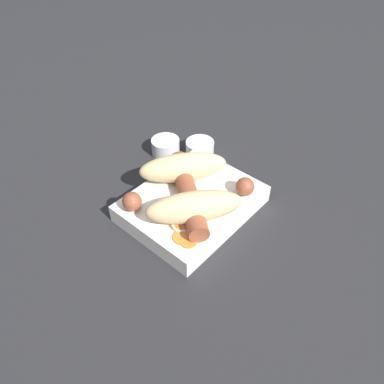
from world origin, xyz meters
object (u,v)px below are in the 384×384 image
(food_tray, at_px, (192,204))
(sausage, at_px, (190,194))
(condiment_cup_far, at_px, (166,147))
(bread_roll, at_px, (188,186))
(condiment_cup_near, at_px, (200,149))

(food_tray, distance_m, sausage, 0.03)
(sausage, bearing_deg, condiment_cup_far, -122.68)
(food_tray, height_order, sausage, sausage)
(bread_roll, bearing_deg, condiment_cup_near, -146.36)
(bread_roll, height_order, condiment_cup_near, bread_roll)
(condiment_cup_far, bearing_deg, food_tray, 59.46)
(bread_roll, bearing_deg, sausage, 55.23)
(sausage, relative_size, condiment_cup_near, 3.17)
(sausage, height_order, condiment_cup_near, sausage)
(condiment_cup_far, bearing_deg, bread_roll, 57.43)
(condiment_cup_near, bearing_deg, food_tray, 35.70)
(bread_roll, xyz_separation_m, sausage, (0.00, 0.01, -0.01))
(food_tray, bearing_deg, bread_roll, -34.66)
(sausage, height_order, condiment_cup_far, sausage)
(condiment_cup_near, xyz_separation_m, condiment_cup_far, (0.04, -0.05, 0.00))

